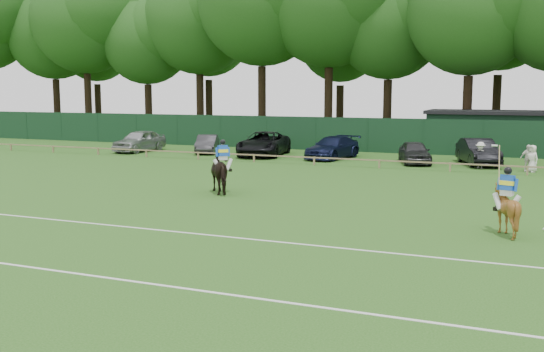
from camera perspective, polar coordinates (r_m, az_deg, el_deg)
The scene contains 20 objects.
ground at distance 21.02m, azimuth -4.43°, elevation -4.74°, with size 160.00×160.00×0.00m, color #1E4C14.
horse_dark at distance 28.08m, azimuth -4.41°, elevation 0.35°, with size 1.00×2.19×1.85m, color black.
horse_chestnut at distance 21.29m, azimuth 20.23°, elevation -2.88°, with size 1.27×1.43×1.58m, color brown.
sedan_silver at distance 47.71m, azimuth -11.80°, elevation 3.11°, with size 1.89×4.70×1.60m, color #A1A5A6.
sedan_grey at distance 45.87m, azimuth -5.83°, elevation 2.87°, with size 1.38×3.95×1.30m, color #2C2C2F.
suv_black at distance 43.85m, azimuth -0.75°, elevation 2.90°, with size 2.72×5.90×1.64m, color black.
sedan_navy at distance 42.13m, azimuth 5.45°, elevation 2.54°, with size 2.04×5.01×1.45m, color #111736.
hatch_grey at distance 40.16m, azimuth 12.66°, elevation 2.09°, with size 1.64×4.08×1.39m, color #2A2A2C.
estate_black at distance 40.47m, azimuth 18.00°, elevation 2.08°, with size 1.68×4.81×1.58m, color black.
spectator_left at distance 38.72m, azimuth 18.17°, elevation 1.79°, with size 0.99×0.57×1.53m, color silver.
spectator_mid at distance 37.96m, azimuth 21.94°, elevation 1.49°, with size 0.89×0.37×1.52m, color silver.
spectator_right at distance 37.88m, azimuth 22.30°, elevation 1.45°, with size 0.74×0.48×1.51m, color silver.
rider_dark at distance 27.98m, azimuth -4.42°, elevation 1.97°, with size 0.79×0.73×1.41m.
rider_chestnut at distance 21.16m, azimuth 20.31°, elevation -0.95°, with size 0.92×0.72×2.05m.
polo_ball at distance 22.52m, azimuth 23.22°, elevation -4.39°, with size 0.09×0.09×0.09m, color silver.
pitch_lines at distance 18.06m, azimuth -9.53°, elevation -6.89°, with size 60.00×5.10×0.01m.
pitch_rail at distance 37.67m, azimuth 8.13°, elevation 1.45°, with size 62.10×0.10×0.50m.
perimeter_fence at distance 46.33m, azimuth 10.96°, elevation 3.56°, with size 92.08×0.08×2.50m.
utility_shed at distance 48.46m, azimuth 18.68°, elevation 3.81°, with size 8.40×4.40×3.04m.
tree_row at distance 53.95m, azimuth 14.76°, elevation 2.69°, with size 96.00×12.00×21.00m, color #26561C, non-canonical shape.
Camera 1 is at (9.38, -18.25, 4.55)m, focal length 42.00 mm.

